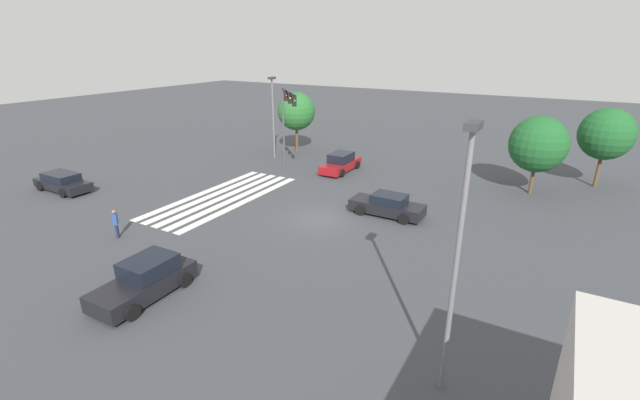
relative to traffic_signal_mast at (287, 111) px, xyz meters
The scene contains 13 objects.
ground_plane 11.57m from the traffic_signal_mast, 45.00° to the left, with size 150.91×150.91×0.00m, color #3D3F44.
crosswalk_markings 9.00m from the traffic_signal_mast, ahead, with size 12.33×4.40×0.01m.
traffic_signal_mast is the anchor object (origin of this frame).
car_0 17.72m from the traffic_signal_mast, 44.95° to the right, with size 2.09×4.81×1.36m.
car_1 12.53m from the traffic_signal_mast, 66.79° to the left, with size 2.02×4.73×1.42m.
car_2 6.38m from the traffic_signal_mast, 128.30° to the left, with size 4.72×2.01×1.59m.
car_3 19.75m from the traffic_signal_mast, 15.00° to the left, with size 4.59×2.22×1.66m.
pedestrian 16.05m from the traffic_signal_mast, ahead, with size 0.41×0.41×1.69m.
street_light_pole_a 5.41m from the traffic_signal_mast, 132.25° to the right, with size 0.80×0.36×7.52m.
street_light_pole_b 24.85m from the traffic_signal_mast, 45.28° to the left, with size 0.80×0.36×8.59m.
tree_corner_a 7.44m from the traffic_signal_mast, 153.17° to the right, with size 3.67×3.67×5.95m.
tree_corner_b 24.16m from the traffic_signal_mast, 111.33° to the left, with size 3.83×3.83×6.02m.
tree_corner_c 18.94m from the traffic_signal_mast, 104.18° to the left, with size 3.98×3.98×5.67m.
Camera 1 is at (21.57, 12.37, 10.50)m, focal length 24.00 mm.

